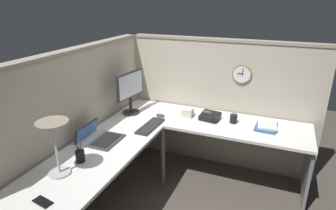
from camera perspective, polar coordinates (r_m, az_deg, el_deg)
ground_plane at (r=3.32m, az=0.54°, el=-17.04°), size 6.80×6.80×0.00m
cubicle_wall_back at (r=3.03m, az=-17.61°, el=-4.43°), size 2.57×0.12×1.58m
cubicle_wall_right at (r=3.60m, az=9.66°, el=0.33°), size 0.12×2.37×1.58m
desk at (r=2.84m, az=0.38°, el=-8.84°), size 2.35×2.15×0.73m
monitor at (r=3.35m, az=-7.50°, el=3.06°), size 0.46×0.20×0.50m
laptop at (r=2.88m, az=-13.76°, el=-6.23°), size 0.35×0.39×0.22m
keyboard at (r=3.07m, az=-3.50°, el=-4.17°), size 0.43×0.16×0.02m
computer_mouse at (r=3.31m, az=-1.53°, el=-2.07°), size 0.06×0.10×0.03m
desk_lamp_dome at (r=2.30m, az=-21.72°, el=-4.94°), size 0.24×0.24×0.44m
pen_cup at (r=2.55m, az=-17.00°, el=-9.61°), size 0.08×0.08×0.18m
cell_phone at (r=2.21m, az=-23.53°, el=-17.16°), size 0.09×0.15×0.01m
office_phone at (r=3.26m, az=8.38°, el=-2.29°), size 0.22×0.23×0.11m
book_stack at (r=3.21m, az=18.90°, el=-3.92°), size 0.30×0.23×0.04m
coffee_mug at (r=3.23m, az=12.83°, el=-2.65°), size 0.08×0.08×0.10m
tissue_box at (r=3.33m, az=3.94°, el=-1.48°), size 0.12×0.12×0.09m
wall_clock at (r=3.38m, az=14.41°, el=5.89°), size 0.04×0.22×0.22m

